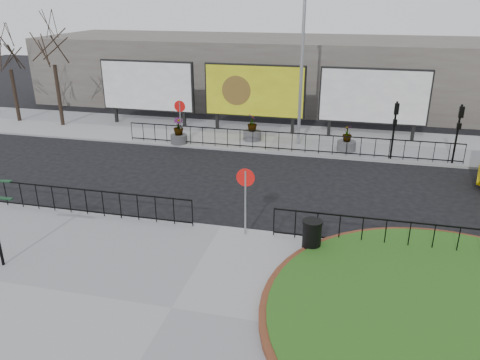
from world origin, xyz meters
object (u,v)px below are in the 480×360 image
(planter_a, at_px, (179,134))
(litter_bin, at_px, (312,236))
(billboard_mid, at_px, (254,91))
(planter_c, at_px, (347,142))
(lamp_post, at_px, (302,59))
(planter_b, at_px, (252,131))

(planter_a, bearing_deg, litter_bin, -50.71)
(billboard_mid, height_order, litter_bin, billboard_mid)
(planter_c, bearing_deg, planter_a, -174.82)
(lamp_post, height_order, litter_bin, lamp_post)
(planter_c, bearing_deg, billboard_mid, 154.53)
(litter_bin, height_order, planter_a, planter_a)
(litter_bin, bearing_deg, planter_c, 85.77)
(billboard_mid, distance_m, lamp_post, 4.23)
(planter_b, height_order, planter_c, planter_b)
(lamp_post, bearing_deg, planter_b, -180.00)
(litter_bin, xyz_separation_m, planter_b, (-4.59, 12.02, -0.02))
(billboard_mid, bearing_deg, litter_bin, -70.76)
(litter_bin, xyz_separation_m, planter_a, (-8.53, 10.42, -0.01))
(planter_a, height_order, planter_c, planter_a)
(lamp_post, xyz_separation_m, planter_b, (-2.71, -0.00, -4.17))
(planter_a, bearing_deg, planter_b, 22.09)
(lamp_post, xyz_separation_m, planter_a, (-6.65, -1.60, -4.16))
(litter_bin, xyz_separation_m, planter_c, (0.83, 11.27, -0.09))
(planter_c, bearing_deg, planter_b, 172.10)
(billboard_mid, relative_size, planter_c, 4.41)
(billboard_mid, relative_size, litter_bin, 5.64)
(planter_b, distance_m, planter_c, 5.47)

